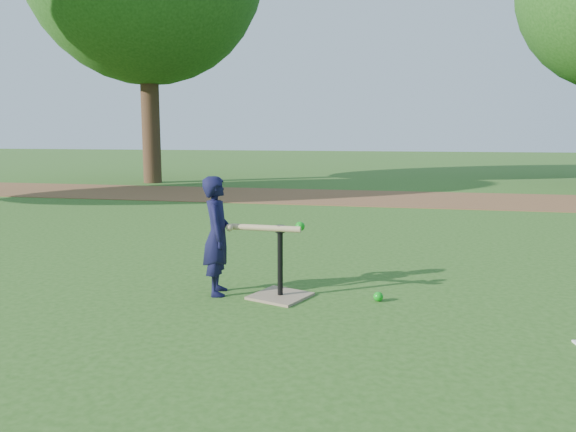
# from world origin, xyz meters

# --- Properties ---
(ground) EXTENTS (80.00, 80.00, 0.00)m
(ground) POSITION_xyz_m (0.00, 0.00, 0.00)
(ground) COLOR #285116
(ground) RESTS_ON ground
(dirt_strip) EXTENTS (24.00, 3.00, 0.01)m
(dirt_strip) POSITION_xyz_m (0.00, 7.50, 0.01)
(dirt_strip) COLOR brown
(dirt_strip) RESTS_ON ground
(child) EXTENTS (0.34, 0.42, 1.02)m
(child) POSITION_xyz_m (-0.46, -0.07, 0.51)
(child) COLOR black
(child) RESTS_ON ground
(wiffle_ball_ground) EXTENTS (0.08, 0.08, 0.08)m
(wiffle_ball_ground) POSITION_xyz_m (0.90, 0.00, 0.04)
(wiffle_ball_ground) COLOR #0D9414
(wiffle_ball_ground) RESTS_ON ground
(batting_tee) EXTENTS (0.55, 0.55, 0.61)m
(batting_tee) POSITION_xyz_m (0.09, -0.06, 0.11)
(batting_tee) COLOR #90785B
(batting_tee) RESTS_ON ground
(swing_action) EXTENTS (0.65, 0.19, 0.08)m
(swing_action) POSITION_xyz_m (-0.01, -0.07, 0.59)
(swing_action) COLOR tan
(swing_action) RESTS_ON ground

